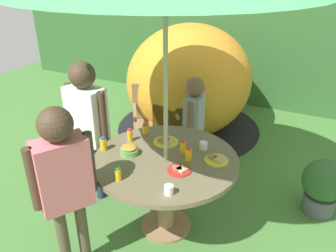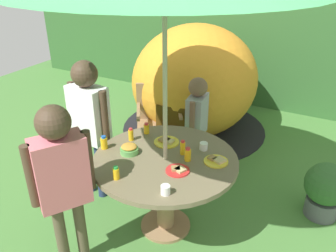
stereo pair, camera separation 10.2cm
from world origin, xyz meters
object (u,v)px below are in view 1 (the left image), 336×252
at_px(cup_near, 169,190).
at_px(child_in_pink_shirt, 63,174).
at_px(snack_bowl, 129,150).
at_px(wooden_chair, 155,118).
at_px(plate_front_edge, 166,142).
at_px(plate_mid_right, 217,160).
at_px(juice_bottle_near_right, 188,154).
at_px(juice_bottle_far_right, 118,174).
at_px(juice_bottle_near_left, 103,144).
at_px(juice_bottle_center_front, 130,135).
at_px(juice_bottle_center_back, 145,129).
at_px(garden_table, 166,173).
at_px(juice_bottle_mid_left, 183,147).
at_px(child_in_grey_shirt, 194,115).
at_px(dome_tent, 189,80).
at_px(plate_far_left, 179,170).
at_px(cup_far, 203,145).
at_px(child_in_white_shirt, 87,115).
at_px(potted_plant, 323,185).

bearing_deg(cup_near, child_in_pink_shirt, -156.18).
bearing_deg(snack_bowl, wooden_chair, 107.34).
xyz_separation_m(plate_front_edge, plate_mid_right, (0.51, -0.09, 0.00)).
distance_m(juice_bottle_near_right, juice_bottle_far_right, 0.61).
relative_size(juice_bottle_near_left, juice_bottle_center_front, 0.99).
distance_m(juice_bottle_center_back, cup_near, 0.94).
height_order(juice_bottle_near_right, juice_bottle_center_back, juice_bottle_near_right).
relative_size(juice_bottle_near_left, juice_bottle_far_right, 1.10).
xyz_separation_m(garden_table, juice_bottle_near_left, (-0.55, -0.11, 0.21)).
xyz_separation_m(juice_bottle_center_front, cup_near, (0.65, -0.55, -0.02)).
height_order(child_in_pink_shirt, juice_bottle_center_back, child_in_pink_shirt).
xyz_separation_m(plate_front_edge, juice_bottle_near_left, (-0.43, -0.34, 0.05)).
height_order(juice_bottle_near_right, juice_bottle_mid_left, juice_bottle_mid_left).
xyz_separation_m(wooden_chair, juice_bottle_far_right, (0.48, -1.50, 0.28)).
distance_m(child_in_grey_shirt, juice_bottle_far_right, 1.33).
distance_m(wooden_chair, plate_mid_right, 1.43).
distance_m(child_in_pink_shirt, juice_bottle_center_front, 0.85).
bearing_deg(dome_tent, wooden_chair, -105.75).
bearing_deg(plate_far_left, juice_bottle_far_right, -140.23).
bearing_deg(cup_near, juice_bottle_center_front, 139.87).
bearing_deg(juice_bottle_far_right, snack_bowl, 108.55).
bearing_deg(cup_near, juice_bottle_near_left, 157.91).
distance_m(plate_front_edge, cup_far, 0.35).
xyz_separation_m(child_in_grey_shirt, juice_bottle_near_left, (-0.45, -1.00, 0.06)).
distance_m(child_in_grey_shirt, child_in_white_shirt, 1.12).
height_order(potted_plant, child_in_pink_shirt, child_in_pink_shirt).
distance_m(wooden_chair, child_in_pink_shirt, 1.84).
bearing_deg(plate_front_edge, potted_plant, 23.87).
height_order(child_in_grey_shirt, juice_bottle_far_right, child_in_grey_shirt).
xyz_separation_m(dome_tent, child_in_white_shirt, (-0.28, -1.85, 0.19)).
bearing_deg(plate_mid_right, wooden_chair, 138.90).
xyz_separation_m(garden_table, child_in_pink_shirt, (-0.45, -0.72, 0.31)).
bearing_deg(plate_front_edge, child_in_pink_shirt, -109.30).
bearing_deg(child_in_grey_shirt, juice_bottle_center_back, -30.72).
bearing_deg(wooden_chair, child_in_pink_shirt, -114.96).
bearing_deg(cup_far, juice_bottle_mid_left, -130.44).
bearing_deg(plate_mid_right, child_in_grey_shirt, 123.61).
xyz_separation_m(plate_front_edge, juice_bottle_far_right, (-0.08, -0.67, 0.04)).
bearing_deg(juice_bottle_near_right, plate_mid_right, 22.00).
xyz_separation_m(potted_plant, juice_bottle_mid_left, (-1.15, -0.71, 0.50)).
xyz_separation_m(juice_bottle_far_right, juice_bottle_mid_left, (0.29, 0.56, 0.01)).
bearing_deg(snack_bowl, potted_plant, 30.35).
bearing_deg(child_in_pink_shirt, cup_near, -34.17).
height_order(garden_table, juice_bottle_near_right, juice_bottle_near_right).
xyz_separation_m(plate_far_left, cup_far, (0.05, 0.41, 0.02)).
bearing_deg(garden_table, dome_tent, 106.87).
relative_size(snack_bowl, juice_bottle_center_front, 1.28).
bearing_deg(dome_tent, child_in_pink_shirt, -98.01).
bearing_deg(juice_bottle_near_right, child_in_pink_shirt, -129.07).
bearing_deg(plate_far_left, juice_bottle_near_left, 178.43).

